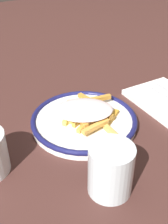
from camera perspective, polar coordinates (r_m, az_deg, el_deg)
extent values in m
plane|color=#432521|center=(0.70, 0.00, -2.57)|extent=(2.60, 2.60, 0.00)
cylinder|color=white|center=(0.69, 0.00, -1.98)|extent=(0.25, 0.25, 0.02)
torus|color=#181A50|center=(0.69, 0.00, -1.38)|extent=(0.25, 0.25, 0.01)
cube|color=gold|center=(0.73, 1.44, 2.13)|extent=(0.04, 0.09, 0.01)
cube|color=#DFAC55|center=(0.66, 4.21, -2.85)|extent=(0.01, 0.08, 0.01)
cube|color=gold|center=(0.71, -0.01, 0.46)|extent=(0.08, 0.06, 0.01)
cube|color=orange|center=(0.73, 1.13, 1.38)|extent=(0.07, 0.05, 0.01)
cube|color=#EBC853|center=(0.74, 0.28, 2.11)|extent=(0.09, 0.04, 0.01)
cube|color=gold|center=(0.66, -1.11, -1.04)|extent=(0.01, 0.08, 0.01)
cube|color=gold|center=(0.69, 5.53, -1.05)|extent=(0.06, 0.04, 0.01)
cube|color=#EAB04C|center=(0.69, -2.73, -1.06)|extent=(0.01, 0.06, 0.01)
cube|color=gold|center=(0.70, 0.58, 0.66)|extent=(0.09, 0.01, 0.01)
cube|color=#ECBC55|center=(0.69, 1.74, -0.53)|extent=(0.03, 0.09, 0.01)
cube|color=gold|center=(0.69, 0.06, -0.81)|extent=(0.02, 0.07, 0.01)
cube|color=gold|center=(0.69, 2.48, 0.61)|extent=(0.04, 0.10, 0.01)
cube|color=#DFC650|center=(0.69, -2.69, -0.85)|extent=(0.06, 0.05, 0.01)
cube|color=gold|center=(0.73, 1.82, 2.41)|extent=(0.10, 0.02, 0.01)
cube|color=#DDB252|center=(0.67, -0.21, -1.74)|extent=(0.08, 0.05, 0.01)
cube|color=orange|center=(0.72, -0.88, 1.04)|extent=(0.08, 0.04, 0.01)
cube|color=#F4C852|center=(0.70, -1.45, -0.09)|extent=(0.07, 0.05, 0.01)
cube|color=gold|center=(0.69, -0.15, -0.85)|extent=(0.08, 0.05, 0.01)
cube|color=gold|center=(0.64, 2.36, -2.83)|extent=(0.07, 0.03, 0.01)
cube|color=gold|center=(0.67, 0.55, -1.93)|extent=(0.08, 0.06, 0.01)
ellipsoid|color=silver|center=(0.67, -0.34, 0.42)|extent=(0.16, 0.15, 0.02)
cube|color=#3B742E|center=(0.70, 1.48, 2.44)|extent=(0.00, 0.00, 0.00)
cube|color=#227223|center=(0.65, 0.40, -0.22)|extent=(0.00, 0.00, 0.00)
cube|color=#2A682A|center=(0.69, 1.55, 1.75)|extent=(0.00, 0.00, 0.00)
cube|color=#1E7331|center=(0.70, -0.34, 2.25)|extent=(0.00, 0.00, 0.00)
cube|color=#35722F|center=(0.66, -2.59, 0.00)|extent=(0.00, 0.00, 0.00)
cube|color=#2C6A2F|center=(0.65, 0.24, -0.56)|extent=(0.00, 0.00, 0.00)
cube|color=silver|center=(0.81, 15.68, 2.95)|extent=(0.02, 0.10, 0.00)
cylinder|color=silver|center=(0.52, 5.26, -11.26)|extent=(0.08, 0.08, 0.10)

